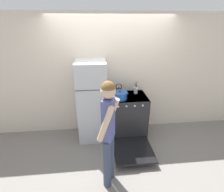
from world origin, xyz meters
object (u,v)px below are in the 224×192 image
(tea_kettle, at_px, (119,91))
(utensil_jar, at_px, (136,90))
(stove_range, at_px, (127,117))
(refrigerator, at_px, (92,102))
(dutch_oven_pot, at_px, (120,95))
(person, at_px, (108,130))

(tea_kettle, distance_m, utensil_jar, 0.37)
(stove_range, xyz_separation_m, utensil_jar, (0.20, 0.17, 0.55))
(refrigerator, bearing_deg, dutch_oven_pot, -13.76)
(stove_range, distance_m, utensil_jar, 0.61)
(tea_kettle, bearing_deg, dutch_oven_pot, -93.13)
(dutch_oven_pot, relative_size, utensil_jar, 1.23)
(refrigerator, distance_m, dutch_oven_pot, 0.60)
(person, bearing_deg, dutch_oven_pot, 5.91)
(utensil_jar, bearing_deg, tea_kettle, -178.86)
(refrigerator, bearing_deg, utensil_jar, 7.50)
(person, bearing_deg, tea_kettle, 8.27)
(tea_kettle, bearing_deg, stove_range, -45.02)
(dutch_oven_pot, height_order, person, person)
(refrigerator, height_order, utensil_jar, refrigerator)
(refrigerator, xyz_separation_m, tea_kettle, (0.57, 0.12, 0.17))
(refrigerator, xyz_separation_m, utensil_jar, (0.94, 0.12, 0.17))
(utensil_jar, bearing_deg, stove_range, -139.12)
(utensil_jar, bearing_deg, person, -117.24)
(stove_range, bearing_deg, tea_kettle, 134.98)
(tea_kettle, height_order, utensil_jar, utensil_jar)
(refrigerator, height_order, dutch_oven_pot, refrigerator)
(refrigerator, distance_m, tea_kettle, 0.61)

